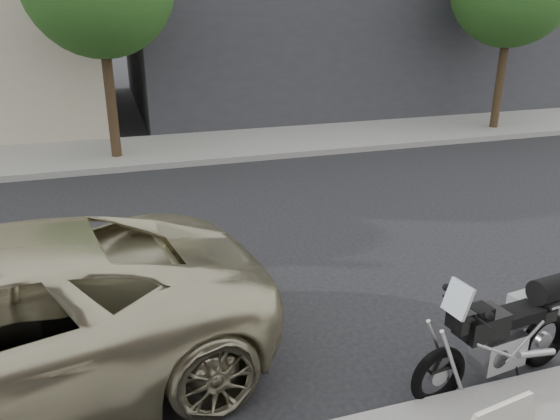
# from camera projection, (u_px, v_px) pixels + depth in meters

# --- Properties ---
(ground) EXTENTS (120.00, 120.00, 0.00)m
(ground) POSITION_uv_depth(u_px,v_px,m) (263.00, 249.00, 8.67)
(ground) COLOR black
(ground) RESTS_ON ground
(far_sidewalk) EXTENTS (44.00, 3.00, 0.15)m
(far_sidewalk) POSITION_uv_depth(u_px,v_px,m) (195.00, 148.00, 14.43)
(far_sidewalk) COLOR gray
(far_sidewalk) RESTS_ON ground
(far_building_dark) EXTENTS (16.00, 11.00, 7.00)m
(far_building_dark) POSITION_uv_depth(u_px,v_px,m) (338.00, 7.00, 21.43)
(far_building_dark) COLOR #2C2C32
(far_building_dark) RESTS_ON ground
(motorcycle) EXTENTS (2.03, 0.81, 1.29)m
(motorcycle) POSITION_uv_depth(u_px,v_px,m) (505.00, 332.00, 5.49)
(motorcycle) COLOR black
(motorcycle) RESTS_ON ground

